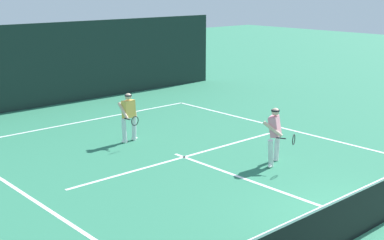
{
  "coord_description": "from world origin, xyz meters",
  "views": [
    {
      "loc": [
        -9.48,
        -4.93,
        4.79
      ],
      "look_at": [
        0.43,
        6.16,
        1.0
      ],
      "focal_mm": 49.72,
      "sensor_mm": 36.0,
      "label": 1
    }
  ],
  "objects": [
    {
      "name": "ground_plane",
      "position": [
        0.0,
        0.0,
        0.0
      ],
      "size": [
        80.0,
        80.0,
        0.0
      ],
      "primitive_type": "plane",
      "color": "#2D7656"
    },
    {
      "name": "court_line_baseline_far",
      "position": [
        0.0,
        11.54,
        0.0
      ],
      "size": [
        9.27,
        0.1,
        0.01
      ],
      "primitive_type": "cube",
      "color": "white",
      "rests_on": "ground_plane"
    },
    {
      "name": "court_line_service",
      "position": [
        0.0,
        6.02,
        0.0
      ],
      "size": [
        7.56,
        0.1,
        0.01
      ],
      "primitive_type": "cube",
      "color": "white",
      "rests_on": "ground_plane"
    },
    {
      "name": "court_line_centre",
      "position": [
        0.0,
        3.2,
        0.0
      ],
      "size": [
        0.1,
        6.4,
        0.01
      ],
      "primitive_type": "cube",
      "color": "white",
      "rests_on": "ground_plane"
    },
    {
      "name": "tennis_net",
      "position": [
        0.0,
        0.0,
        0.52
      ],
      "size": [
        10.17,
        0.09,
        1.1
      ],
      "color": "#1E4723",
      "rests_on": "ground_plane"
    },
    {
      "name": "player_near",
      "position": [
        1.47,
        3.93,
        0.87
      ],
      "size": [
        0.92,
        0.99,
        1.58
      ],
      "rotation": [
        0.0,
        0.0,
        3.58
      ],
      "color": "silver",
      "rests_on": "ground_plane"
    },
    {
      "name": "player_far",
      "position": [
        -0.24,
        8.36,
        0.85
      ],
      "size": [
        0.7,
        0.85,
        1.55
      ],
      "rotation": [
        0.0,
        0.0,
        3.25
      ],
      "color": "silver",
      "rests_on": "ground_plane"
    },
    {
      "name": "back_fence_windscreen",
      "position": [
        0.0,
        14.8,
        1.67
      ],
      "size": [
        18.11,
        0.12,
        3.34
      ],
      "primitive_type": "cube",
      "color": "#1A2C27",
      "rests_on": "ground_plane"
    }
  ]
}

